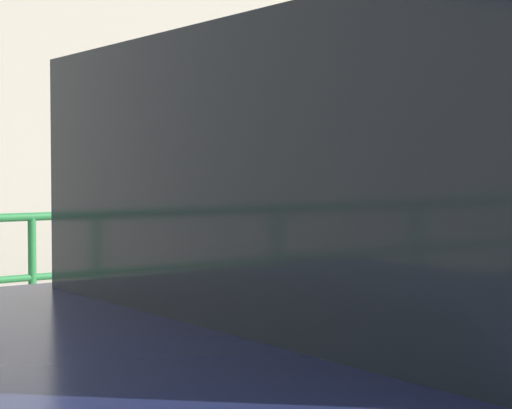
# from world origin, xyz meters

# --- Properties ---
(sidewalk_curb) EXTENTS (36.00, 3.24, 0.13)m
(sidewalk_curb) POSITION_xyz_m (0.00, 1.62, 0.06)
(sidewalk_curb) COLOR #ADA8A0
(sidewalk_curb) RESTS_ON ground
(parking_meter) EXTENTS (0.18, 0.19, 1.51)m
(parking_meter) POSITION_xyz_m (-0.38, 0.36, 1.24)
(parking_meter) COLOR slate
(parking_meter) RESTS_ON sidewalk_curb
(pedestrian_at_meter) EXTENTS (0.62, 0.60, 1.70)m
(pedestrian_at_meter) POSITION_xyz_m (0.10, 0.44, 1.10)
(pedestrian_at_meter) COLOR black
(pedestrian_at_meter) RESTS_ON sidewalk_curb
(parked_sedan_navy) EXTENTS (4.62, 1.85, 1.76)m
(parked_sedan_navy) POSITION_xyz_m (-0.51, -1.41, 0.87)
(parked_sedan_navy) COLOR #141938
(parked_sedan_navy) RESTS_ON ground
(background_railing) EXTENTS (24.06, 0.06, 1.01)m
(background_railing) POSITION_xyz_m (0.00, 3.13, 0.84)
(background_railing) COLOR #1E602D
(background_railing) RESTS_ON sidewalk_curb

